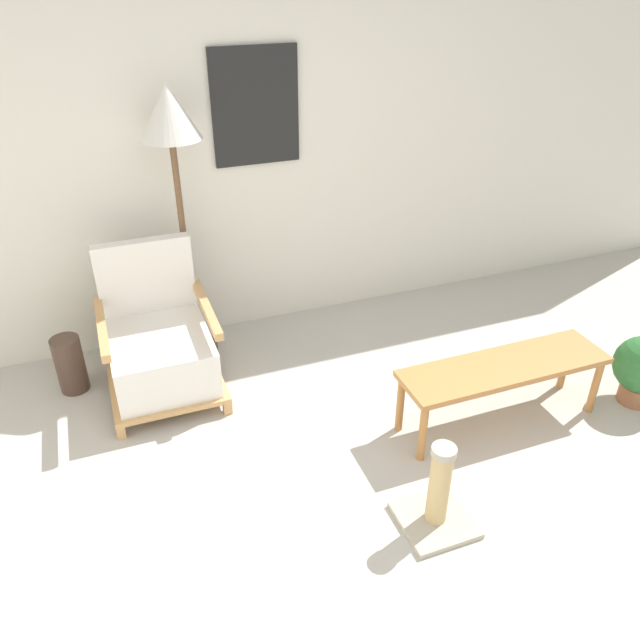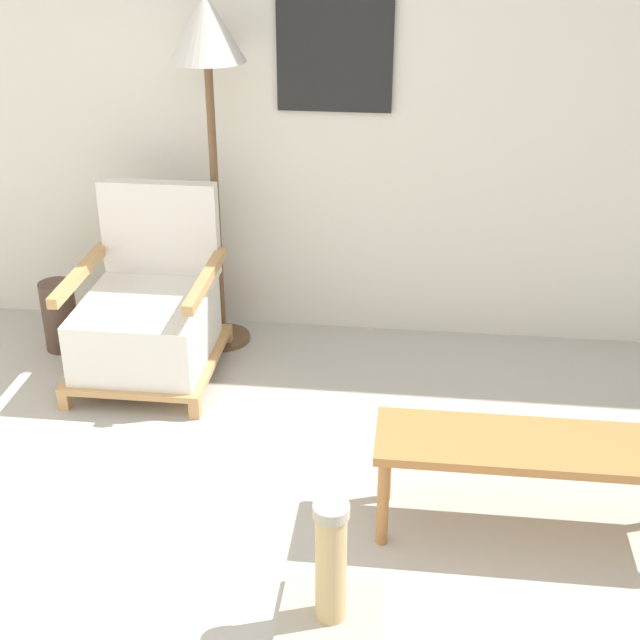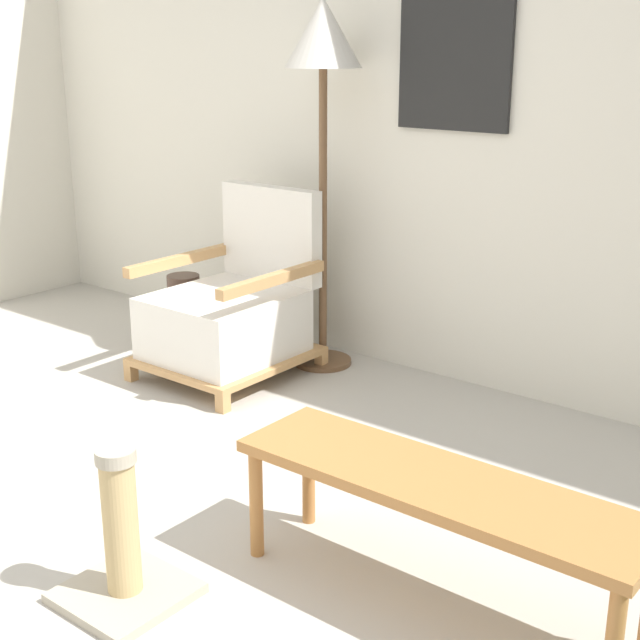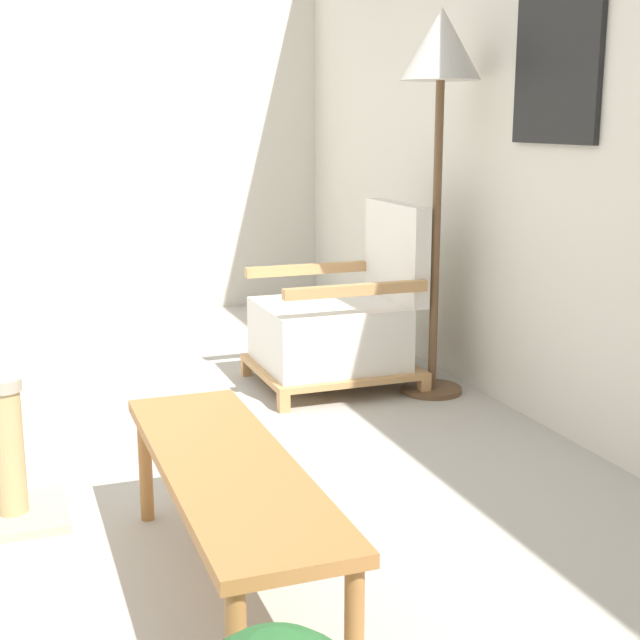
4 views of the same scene
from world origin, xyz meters
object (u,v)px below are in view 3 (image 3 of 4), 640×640
object	(u,v)px
floor_lamp	(323,59)
vase	(184,308)
coffee_table	(437,494)
armchair	(231,313)
scratching_post	(123,551)

from	to	relation	value
floor_lamp	vase	distance (m)	1.55
coffee_table	vase	size ratio (longest dim) A/B	3.31
armchair	floor_lamp	world-z (taller)	floor_lamp
armchair	floor_lamp	xyz separation A→B (m)	(0.27, 0.38, 1.19)
coffee_table	scratching_post	distance (m)	0.93
armchair	scratching_post	distance (m)	1.89
floor_lamp	coffee_table	distance (m)	2.35
coffee_table	floor_lamp	bearing A→B (deg)	137.32
armchair	scratching_post	size ratio (longest dim) A/B	1.84
armchair	vase	size ratio (longest dim) A/B	2.40
vase	scratching_post	bearing A→B (deg)	-47.61
coffee_table	vase	xyz separation A→B (m)	(-2.32, 1.21, -0.17)
scratching_post	armchair	bearing A→B (deg)	124.18
vase	scratching_post	world-z (taller)	scratching_post
floor_lamp	scratching_post	bearing A→B (deg)	-67.91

